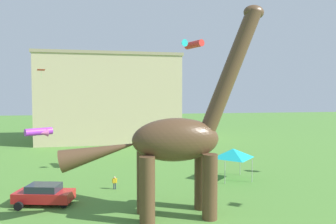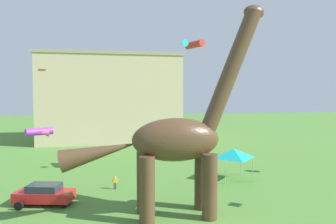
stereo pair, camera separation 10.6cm
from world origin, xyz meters
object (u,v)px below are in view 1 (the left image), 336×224
Objects in this scene: dinosaur_sculpture at (175,140)px; person_far_spectator at (115,182)px; kite_near_low at (192,44)px; kite_mid_center at (40,132)px; festival_canopy_tent at (233,153)px; parked_sedan_left at (44,194)px; kite_far_left at (41,70)px.

dinosaur_sculpture is 9.04m from person_far_spectator.
kite_mid_center is at bearing -162.92° from kite_near_low.
kite_mid_center reaches higher than festival_canopy_tent.
kite_near_low is at bearing 4.65° from person_far_spectator.
person_far_spectator is 7.48m from kite_mid_center.
kite_mid_center is (-5.87, -0.80, 4.57)m from person_far_spectator.
dinosaur_sculpture is 12.94× the size of person_far_spectator.
dinosaur_sculpture reaches higher than parked_sedan_left.
kite_near_low is at bearing -6.86° from kite_far_left.
festival_canopy_tent is 3.58× the size of kite_far_left.
person_far_spectator is (-3.93, 6.77, -4.52)m from dinosaur_sculpture.
kite_far_left is at bearing 124.26° from person_far_spectator.
festival_canopy_tent reaches higher than person_far_spectator.
parked_sedan_left reaches higher than person_far_spectator.
kite_far_left reaches higher than festival_canopy_tent.
dinosaur_sculpture is at bearing -47.76° from kite_far_left.
person_far_spectator is at bearing -174.13° from festival_canopy_tent.
person_far_spectator is at bearing -36.83° from kite_far_left.
dinosaur_sculpture is 11.22m from festival_canopy_tent.
kite_mid_center is (-17.28, -1.97, 2.69)m from festival_canopy_tent.
parked_sedan_left is 4.95m from kite_mid_center.
person_far_spectator is (5.23, 2.90, -0.13)m from parked_sedan_left.
dinosaur_sculpture is 10.87m from parked_sedan_left.
festival_canopy_tent is 1.23× the size of kite_near_low.
person_far_spectator is 13.20m from kite_far_left.
parked_sedan_left is at bearing -169.90° from person_far_spectator.
parked_sedan_left is (-9.16, 3.87, -4.39)m from dinosaur_sculpture.
kite_far_left is (-18.32, 4.00, 8.11)m from festival_canopy_tent.
dinosaur_sculpture is 17.03m from kite_far_left.
kite_mid_center reaches higher than parked_sedan_left.
festival_canopy_tent is 1.43× the size of kite_mid_center.
festival_canopy_tent is (11.41, 1.17, 1.87)m from person_far_spectator.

